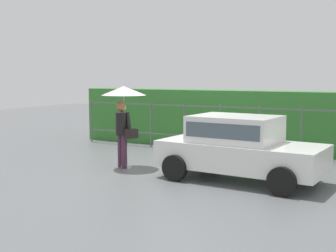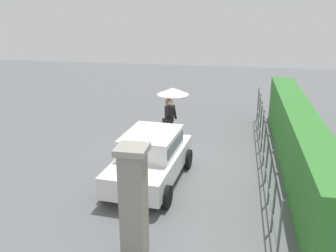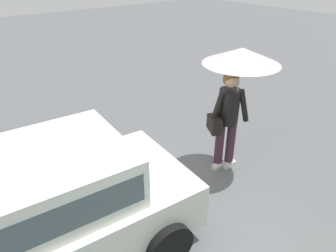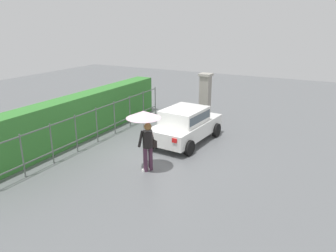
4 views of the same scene
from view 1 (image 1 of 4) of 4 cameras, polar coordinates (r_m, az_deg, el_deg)
ground_plane at (r=11.69m, az=2.80°, el=-5.48°), size 40.00×40.00×0.00m
car at (r=10.53m, az=8.80°, el=-2.41°), size 3.85×2.10×1.48m
pedestrian at (r=11.87m, az=-5.59°, el=2.80°), size 1.15×1.15×2.12m
fence_section at (r=14.19m, az=6.49°, el=-0.02°), size 9.91×0.05×1.50m
hedge_row at (r=15.09m, az=7.85°, el=0.82°), size 10.86×0.90×1.90m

